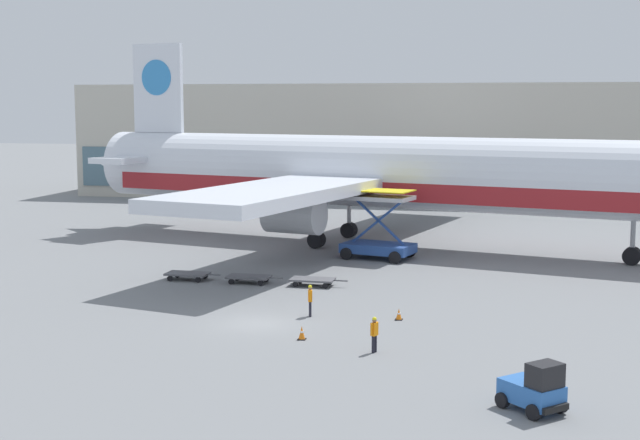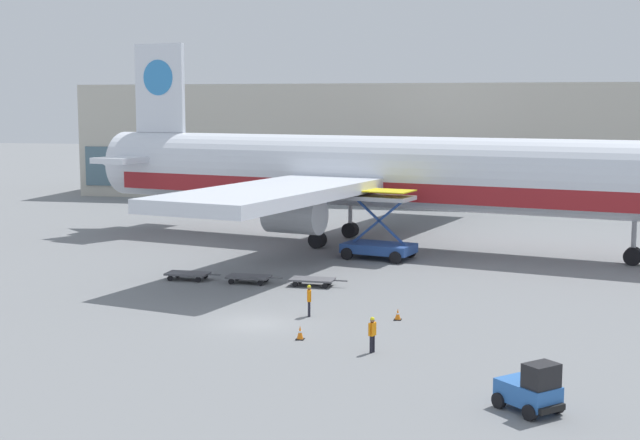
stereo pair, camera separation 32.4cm
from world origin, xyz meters
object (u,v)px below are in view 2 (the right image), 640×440
at_px(baggage_dolly_second, 249,277).
at_px(ground_crew_near, 372,332).
at_px(baggage_tug_mid, 531,390).
at_px(traffic_cone_far, 398,314).
at_px(airplane_main, 372,175).
at_px(traffic_cone_near, 300,333).
at_px(scissor_lift_loader, 379,232).
at_px(baggage_dolly_lead, 188,274).
at_px(baggage_dolly_third, 313,280).
at_px(ground_crew_far, 309,298).

distance_m(baggage_dolly_second, ground_crew_near, 17.84).
bearing_deg(baggage_dolly_second, baggage_tug_mid, -49.53).
bearing_deg(baggage_dolly_second, traffic_cone_far, -35.32).
height_order(airplane_main, baggage_dolly_second, airplane_main).
distance_m(ground_crew_near, traffic_cone_far, 6.65).
relative_size(traffic_cone_near, traffic_cone_far, 1.13).
height_order(scissor_lift_loader, baggage_dolly_lead, scissor_lift_loader).
bearing_deg(baggage_dolly_lead, baggage_tug_mid, -43.56).
relative_size(scissor_lift_loader, baggage_dolly_third, 1.56).
xyz_separation_m(baggage_tug_mid, traffic_cone_near, (-10.97, 8.32, -0.54)).
height_order(traffic_cone_near, traffic_cone_far, traffic_cone_near).
height_order(baggage_dolly_third, ground_crew_near, ground_crew_near).
distance_m(baggage_tug_mid, baggage_dolly_lead, 30.56).
height_order(scissor_lift_loader, baggage_dolly_third, scissor_lift_loader).
bearing_deg(baggage_tug_mid, baggage_dolly_lead, -179.22).
xyz_separation_m(baggage_tug_mid, baggage_dolly_third, (-13.27, 21.24, -0.49)).
relative_size(baggage_dolly_lead, ground_crew_near, 2.18).
bearing_deg(baggage_dolly_lead, ground_crew_far, -38.28).
bearing_deg(traffic_cone_near, airplane_main, 92.40).
bearing_deg(baggage_dolly_lead, airplane_main, 61.74).
bearing_deg(baggage_dolly_second, ground_crew_near, -53.37).
bearing_deg(traffic_cone_near, baggage_dolly_second, 116.88).
bearing_deg(airplane_main, ground_crew_far, -74.54).
bearing_deg(ground_crew_far, traffic_cone_far, -101.49).
height_order(baggage_dolly_lead, traffic_cone_far, traffic_cone_far).
distance_m(baggage_dolly_lead, traffic_cone_near, 16.99).
bearing_deg(scissor_lift_loader, ground_crew_far, -78.76).
distance_m(baggage_dolly_third, ground_crew_near, 15.74).
relative_size(baggage_dolly_lead, baggage_dolly_third, 1.00).
distance_m(baggage_dolly_third, traffic_cone_near, 13.13).
bearing_deg(baggage_dolly_second, scissor_lift_loader, 59.19).
relative_size(airplane_main, traffic_cone_far, 92.78).
xyz_separation_m(airplane_main, traffic_cone_far, (5.46, -25.14, -5.54)).
bearing_deg(scissor_lift_loader, traffic_cone_far, -64.31).
bearing_deg(scissor_lift_loader, traffic_cone_near, -76.63).
xyz_separation_m(baggage_dolly_third, traffic_cone_far, (6.49, -7.88, -0.09)).
relative_size(baggage_dolly_third, traffic_cone_near, 5.36).
xyz_separation_m(ground_crew_far, traffic_cone_near, (0.65, -4.81, -0.70)).
xyz_separation_m(baggage_dolly_lead, traffic_cone_near, (10.82, -13.11, -0.05)).
bearing_deg(baggage_dolly_second, traffic_cone_near, -62.16).
xyz_separation_m(airplane_main, baggage_tug_mid, (12.23, -38.50, -4.96)).
relative_size(ground_crew_far, traffic_cone_near, 2.54).
height_order(baggage_tug_mid, baggage_dolly_lead, baggage_tug_mid).
height_order(baggage_dolly_second, baggage_dolly_third, same).
height_order(ground_crew_far, traffic_cone_near, ground_crew_far).
xyz_separation_m(airplane_main, traffic_cone_near, (1.27, -30.18, -5.50)).
height_order(baggage_dolly_third, traffic_cone_near, traffic_cone_near).
xyz_separation_m(scissor_lift_loader, baggage_dolly_second, (-6.85, -11.06, -1.60)).
relative_size(baggage_tug_mid, ground_crew_far, 1.56).
xyz_separation_m(baggage_tug_mid, baggage_dolly_second, (-17.52, 21.24, -0.49)).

